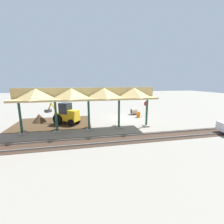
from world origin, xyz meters
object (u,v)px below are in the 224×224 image
at_px(backhoe, 66,115).
at_px(traffic_barrel, 138,115).
at_px(concrete_pipe, 134,111).
at_px(stop_sign, 146,105).

bearing_deg(backhoe, traffic_barrel, -172.08).
relative_size(backhoe, traffic_barrel, 5.39).
bearing_deg(concrete_pipe, stop_sign, 130.19).
relative_size(stop_sign, concrete_pipe, 2.22).
bearing_deg(backhoe, concrete_pipe, -161.14).
xyz_separation_m(backhoe, traffic_barrel, (-10.71, -1.49, -0.82)).
height_order(stop_sign, concrete_pipe, stop_sign).
distance_m(backhoe, concrete_pipe, 11.43).
bearing_deg(traffic_barrel, backhoe, 7.92).
distance_m(concrete_pipe, traffic_barrel, 2.20).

